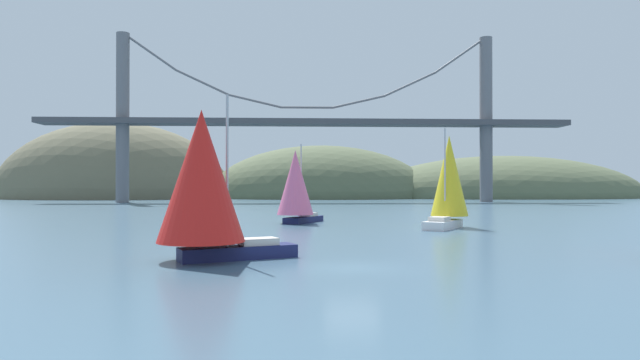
# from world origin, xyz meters

# --- Properties ---
(ground_plane) EXTENTS (360.00, 360.00, 0.00)m
(ground_plane) POSITION_xyz_m (0.00, 0.00, 0.00)
(ground_plane) COLOR #426075
(headland_left) EXTENTS (67.09, 44.00, 43.99)m
(headland_left) POSITION_xyz_m (-55.00, 135.00, 0.00)
(headland_left) COLOR #6B664C
(headland_left) RESTS_ON ground_plane
(headland_right) EXTENTS (84.83, 44.00, 25.00)m
(headland_right) POSITION_xyz_m (60.00, 135.00, 0.00)
(headland_right) COLOR #5B6647
(headland_right) RESTS_ON ground_plane
(headland_center) EXTENTS (65.75, 44.00, 30.79)m
(headland_center) POSITION_xyz_m (5.00, 135.00, 0.00)
(headland_center) COLOR #5B6647
(headland_center) RESTS_ON ground_plane
(suspension_bridge) EXTENTS (116.42, 6.00, 37.18)m
(suspension_bridge) POSITION_xyz_m (-0.00, 95.00, 18.11)
(suspension_bridge) COLOR slate
(suspension_bridge) RESTS_ON ground_plane
(sailboat_red_spinnaker) EXTENTS (7.72, 5.75, 8.43)m
(sailboat_red_spinnaker) POSITION_xyz_m (-7.20, 2.51, 4.08)
(sailboat_red_spinnaker) COLOR #191E4C
(sailboat_red_spinnaker) RESTS_ON ground_plane
(sailboat_yellow_sail) EXTENTS (5.67, 6.83, 8.81)m
(sailboat_yellow_sail) POSITION_xyz_m (11.13, 23.14, 4.23)
(sailboat_yellow_sail) COLOR white
(sailboat_yellow_sail) RESTS_ON ground_plane
(sailboat_pink_spinnaker) EXTENTS (5.41, 6.93, 7.94)m
(sailboat_pink_spinnaker) POSITION_xyz_m (-2.54, 28.78, 3.79)
(sailboat_pink_spinnaker) COLOR #191E4C
(sailboat_pink_spinnaker) RESTS_ON ground_plane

